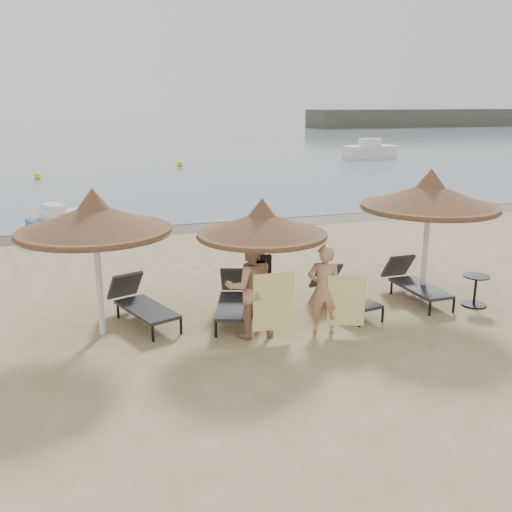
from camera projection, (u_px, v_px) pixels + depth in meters
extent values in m
plane|color=tan|center=(299.00, 322.00, 11.59)|extent=(160.00, 160.00, 0.00)
cube|color=slate|center=(99.00, 131.00, 85.10)|extent=(200.00, 140.00, 0.03)
cube|color=brown|center=(200.00, 227.00, 20.22)|extent=(200.00, 1.60, 0.01)
cube|color=#595444|center=(418.00, 118.00, 100.91)|extent=(40.00, 8.00, 3.00)
cube|color=white|center=(370.00, 152.00, 44.33)|extent=(4.00, 1.60, 1.00)
cube|color=white|center=(370.00, 142.00, 44.13)|extent=(1.50, 1.00, 0.60)
cylinder|color=silver|center=(99.00, 283.00, 10.71)|extent=(0.12, 0.12, 2.06)
cone|color=brown|center=(94.00, 218.00, 10.38)|extent=(2.85, 2.85, 0.54)
cone|color=brown|center=(93.00, 200.00, 10.30)|extent=(0.69, 0.69, 0.44)
cylinder|color=brown|center=(95.00, 231.00, 10.45)|extent=(2.79, 2.79, 0.10)
cylinder|color=silver|center=(262.00, 279.00, 11.30)|extent=(0.11, 0.11, 1.86)
cone|color=brown|center=(262.00, 223.00, 11.01)|extent=(2.57, 2.57, 0.49)
cone|color=brown|center=(262.00, 208.00, 10.93)|extent=(0.62, 0.62, 0.40)
cylinder|color=brown|center=(262.00, 235.00, 11.07)|extent=(2.52, 2.52, 0.09)
cylinder|color=silver|center=(425.00, 253.00, 12.61)|extent=(0.12, 0.12, 2.16)
cone|color=brown|center=(430.00, 195.00, 12.27)|extent=(2.98, 2.98, 0.56)
cone|color=brown|center=(431.00, 179.00, 12.18)|extent=(0.72, 0.72, 0.46)
cylinder|color=brown|center=(429.00, 207.00, 12.34)|extent=(2.92, 2.92, 0.10)
cylinder|color=black|center=(153.00, 334.00, 10.58)|extent=(0.05, 0.05, 0.30)
cylinder|color=black|center=(181.00, 326.00, 10.94)|extent=(0.05, 0.05, 0.30)
cylinder|color=black|center=(118.00, 311.00, 11.73)|extent=(0.05, 0.05, 0.30)
cylinder|color=black|center=(145.00, 305.00, 12.09)|extent=(0.05, 0.05, 0.30)
cube|color=black|center=(147.00, 309.00, 11.33)|extent=(1.18, 1.75, 0.06)
cube|color=black|center=(125.00, 285.00, 11.98)|extent=(0.78, 0.66, 0.61)
cylinder|color=black|center=(216.00, 330.00, 10.77)|extent=(0.05, 0.05, 0.30)
cylinder|color=black|center=(248.00, 330.00, 10.76)|extent=(0.05, 0.05, 0.30)
cylinder|color=black|center=(222.00, 303.00, 12.23)|extent=(0.05, 0.05, 0.30)
cylinder|color=black|center=(250.00, 303.00, 12.22)|extent=(0.05, 0.05, 0.30)
cube|color=black|center=(234.00, 306.00, 11.50)|extent=(1.16, 1.75, 0.06)
cube|color=black|center=(237.00, 280.00, 12.35)|extent=(0.78, 0.65, 0.61)
cylinder|color=black|center=(360.00, 320.00, 11.28)|extent=(0.05, 0.05, 0.29)
cylinder|color=black|center=(383.00, 315.00, 11.53)|extent=(0.05, 0.05, 0.29)
cylinder|color=black|center=(320.00, 298.00, 12.52)|extent=(0.05, 0.05, 0.29)
cylinder|color=black|center=(342.00, 295.00, 12.76)|extent=(0.05, 0.05, 0.29)
cube|color=black|center=(349.00, 298.00, 12.02)|extent=(0.86, 1.61, 0.06)
cube|color=black|center=(326.00, 276.00, 12.73)|extent=(0.69, 0.52, 0.58)
cylinder|color=black|center=(430.00, 309.00, 11.87)|extent=(0.05, 0.05, 0.30)
cylinder|color=black|center=(454.00, 306.00, 12.05)|extent=(0.05, 0.05, 0.30)
cylinder|color=black|center=(391.00, 288.00, 13.22)|extent=(0.05, 0.05, 0.30)
cylinder|color=black|center=(413.00, 285.00, 13.40)|extent=(0.05, 0.05, 0.30)
cube|color=black|center=(420.00, 288.00, 12.64)|extent=(0.68, 1.60, 0.06)
cube|color=black|center=(398.00, 266.00, 13.42)|extent=(0.66, 0.46, 0.60)
cylinder|color=black|center=(474.00, 305.00, 12.50)|extent=(0.53, 0.53, 0.04)
cylinder|color=black|center=(475.00, 291.00, 12.42)|extent=(0.06, 0.06, 0.64)
cylinder|color=black|center=(477.00, 276.00, 12.33)|extent=(0.57, 0.57, 0.03)
imported|color=tan|center=(250.00, 279.00, 10.60)|extent=(1.07, 0.72, 2.28)
imported|color=tan|center=(324.00, 282.00, 10.81)|extent=(1.09, 0.90, 2.03)
cube|color=yellow|center=(274.00, 302.00, 10.48)|extent=(0.79, 0.05, 1.11)
cube|color=yellow|center=(346.00, 301.00, 10.77)|extent=(0.66, 0.28, 0.99)
cube|color=white|center=(259.00, 266.00, 11.41)|extent=(0.29, 0.13, 0.35)
cube|color=black|center=(265.00, 264.00, 11.06)|extent=(0.27, 0.11, 0.37)
cube|color=#295FAA|center=(68.00, 226.00, 19.06)|extent=(2.66, 2.14, 0.58)
cube|color=white|center=(67.00, 216.00, 18.96)|extent=(1.80, 1.63, 0.26)
cube|color=white|center=(54.00, 210.00, 18.64)|extent=(0.85, 1.08, 0.37)
sphere|color=#EEE90B|center=(38.00, 176.00, 32.56)|extent=(0.39, 0.39, 0.39)
sphere|color=#EEE90B|center=(180.00, 164.00, 38.91)|extent=(0.41, 0.41, 0.41)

